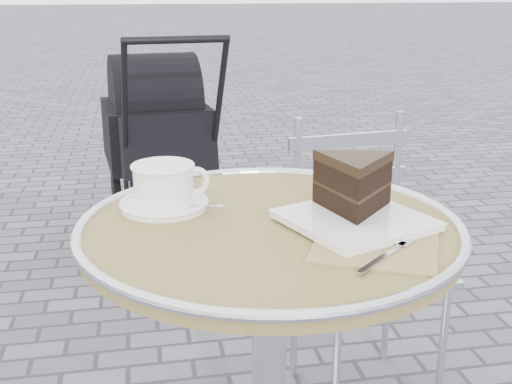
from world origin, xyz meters
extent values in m
cylinder|color=tan|center=(0.00, 0.00, 0.71)|extent=(0.70, 0.70, 0.03)
torus|color=silver|center=(0.00, 0.00, 0.73)|extent=(0.72, 0.72, 0.02)
cylinder|color=white|center=(-0.19, 0.12, 0.74)|extent=(0.17, 0.17, 0.01)
cylinder|color=white|center=(-0.19, 0.12, 0.78)|extent=(0.13, 0.13, 0.07)
torus|color=white|center=(-0.12, 0.13, 0.78)|extent=(0.06, 0.02, 0.06)
cylinder|color=beige|center=(-0.19, 0.12, 0.81)|extent=(0.11, 0.11, 0.01)
cube|color=#9A7D54|center=(0.16, -0.14, 0.73)|extent=(0.28, 0.28, 0.00)
cube|color=white|center=(0.15, -0.04, 0.74)|extent=(0.29, 0.29, 0.01)
cylinder|color=silver|center=(0.23, 0.26, 0.20)|extent=(0.02, 0.02, 0.41)
cylinder|color=silver|center=(0.54, 0.30, 0.20)|extent=(0.02, 0.02, 0.41)
cylinder|color=silver|center=(0.20, 0.57, 0.20)|extent=(0.02, 0.02, 0.41)
cylinder|color=silver|center=(0.51, 0.60, 0.20)|extent=(0.02, 0.02, 0.41)
cube|color=silver|center=(0.37, 0.43, 0.42)|extent=(0.40, 0.40, 0.02)
cube|color=black|center=(-0.13, 1.81, 0.45)|extent=(0.46, 0.67, 0.38)
cylinder|color=black|center=(-0.08, 1.30, 0.96)|extent=(0.40, 0.07, 0.03)
cylinder|color=black|center=(-0.30, 1.51, 0.08)|extent=(0.05, 0.17, 0.17)
cylinder|color=black|center=(0.10, 1.55, 0.08)|extent=(0.05, 0.17, 0.17)
cylinder|color=black|center=(-0.36, 2.07, 0.13)|extent=(0.06, 0.27, 0.26)
cylinder|color=black|center=(0.04, 2.11, 0.13)|extent=(0.06, 0.27, 0.26)
camera|label=1|loc=(-0.23, -1.09, 1.16)|focal=45.00mm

